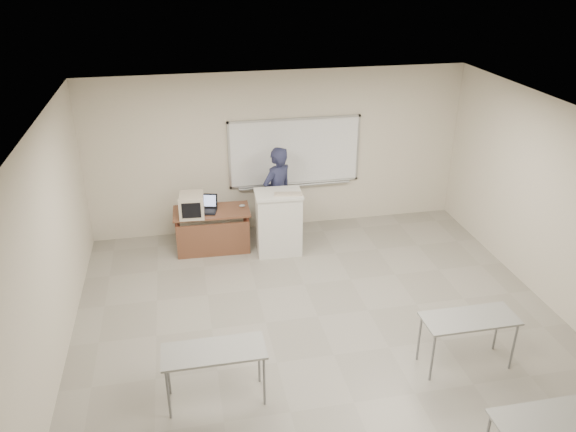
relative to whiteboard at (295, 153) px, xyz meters
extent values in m
cube|color=gray|center=(-0.30, -3.97, -1.49)|extent=(7.00, 8.00, 0.01)
cube|color=white|center=(0.00, 0.00, 0.02)|extent=(2.40, 0.03, 1.20)
cube|color=#B7BABC|center=(0.00, 0.00, 0.64)|extent=(2.48, 0.04, 0.04)
cube|color=#B7BABC|center=(0.00, 0.00, -0.60)|extent=(2.48, 0.04, 0.04)
cube|color=#B7BABC|center=(-1.22, 0.00, 0.02)|extent=(0.04, 0.04, 1.28)
cube|color=#B7BABC|center=(1.22, 0.00, 0.02)|extent=(0.04, 0.04, 1.28)
cube|color=#B7BABC|center=(0.00, -0.05, -0.64)|extent=(2.16, 0.07, 0.02)
cube|color=gray|center=(-1.90, -4.47, -0.77)|extent=(1.20, 0.50, 0.03)
cylinder|color=slate|center=(-2.45, -4.67, -1.13)|extent=(0.03, 0.03, 0.70)
cylinder|color=slate|center=(-1.35, -4.67, -1.13)|extent=(0.03, 0.03, 0.70)
cylinder|color=slate|center=(-2.45, -4.27, -1.13)|extent=(0.03, 0.03, 0.70)
cylinder|color=slate|center=(-1.35, -4.27, -1.13)|extent=(0.03, 0.03, 0.70)
cube|color=gray|center=(1.30, -4.47, -0.77)|extent=(1.20, 0.50, 0.03)
cylinder|color=slate|center=(0.75, -4.67, -1.13)|extent=(0.03, 0.03, 0.70)
cylinder|color=slate|center=(1.85, -4.67, -1.13)|extent=(0.03, 0.03, 0.70)
cylinder|color=slate|center=(0.75, -4.27, -1.13)|extent=(0.03, 0.03, 0.70)
cylinder|color=slate|center=(1.85, -4.27, -1.13)|extent=(0.03, 0.03, 0.70)
cube|color=gray|center=(1.30, -6.17, -0.77)|extent=(1.20, 0.50, 0.03)
cube|color=brown|center=(-1.64, -0.67, -0.75)|extent=(1.33, 0.67, 0.04)
cube|color=brown|center=(-1.64, -0.98, -1.17)|extent=(1.27, 0.03, 0.63)
cylinder|color=#411C12|center=(-2.24, -0.94, -1.12)|extent=(0.06, 0.06, 0.71)
cylinder|color=#411C12|center=(-1.03, -0.94, -1.12)|extent=(0.06, 0.06, 0.71)
cylinder|color=#411C12|center=(-2.24, -0.39, -1.12)|extent=(0.06, 0.06, 0.71)
cylinder|color=#411C12|center=(-1.03, -0.39, -1.12)|extent=(0.06, 0.06, 0.71)
cube|color=silver|center=(-0.50, -1.00, -0.94)|extent=(0.76, 0.54, 1.09)
cube|color=silver|center=(-0.50, -1.00, -0.37)|extent=(0.80, 0.58, 0.04)
cube|color=#B9A996|center=(-1.97, -0.77, -0.54)|extent=(0.40, 0.42, 0.38)
cube|color=#B9A996|center=(-1.97, -1.00, -0.54)|extent=(0.42, 0.04, 0.40)
cube|color=black|center=(-1.97, -1.02, -0.54)|extent=(0.32, 0.01, 0.27)
cube|color=black|center=(-1.74, -0.72, -0.72)|extent=(0.37, 0.27, 0.02)
cube|color=black|center=(-1.74, -0.73, -0.71)|extent=(0.30, 0.15, 0.01)
cube|color=black|center=(-1.74, -0.55, -0.58)|extent=(0.37, 0.08, 0.25)
cube|color=#8898CB|center=(-1.74, -0.56, -0.58)|extent=(0.31, 0.06, 0.19)
ellipsoid|color=#A8ABB0|center=(-1.09, -0.62, -0.71)|extent=(0.11, 0.07, 0.04)
cube|color=#B9A996|center=(-0.35, -1.12, -0.33)|extent=(0.49, 0.24, 0.03)
imported|color=black|center=(-0.43, -0.51, -0.59)|extent=(0.78, 0.71, 1.78)
camera|label=1|loc=(-2.08, -9.69, 3.42)|focal=35.00mm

